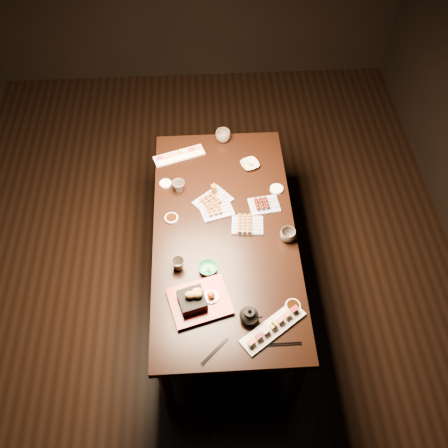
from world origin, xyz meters
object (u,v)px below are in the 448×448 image
Objects in this scene: yakitori_plate_left at (213,199)px; teacup_mid_right at (288,235)px; teapot at (249,314)px; edamame_bowl_cream at (250,165)px; teacup_far_right at (223,136)px; condiment_bottle at (214,188)px; yakitori_plate_center at (216,208)px; teacup_far_left at (179,186)px; sushi_platter_near at (273,326)px; tempura_tray at (200,298)px; sushi_platter_far at (179,154)px; edamame_bowl_green at (208,268)px; teacup_near_left at (178,264)px; yakitori_plate_right at (248,224)px; dining_table at (224,264)px.

yakitori_plate_left is 0.56m from teacup_mid_right.
yakitori_plate_left is at bearing 117.76° from teapot.
teacup_mid_right is (0.18, -0.64, 0.02)m from edamame_bowl_cream.
teacup_mid_right is 0.92× the size of teacup_far_right.
edamame_bowl_cream is 0.36m from condiment_bottle.
teacup_far_left is at bearing 126.66° from yakitori_plate_center.
edamame_bowl_cream is at bearing 9.80° from yakitori_plate_left.
teacup_far_right is (-0.17, 0.27, 0.03)m from edamame_bowl_cream.
yakitori_plate_center is at bearing -114.35° from yakitori_plate_left.
yakitori_plate_left is 0.07m from condiment_bottle.
yakitori_plate_center reaches higher than sushi_platter_near.
condiment_bottle is (-0.15, 0.93, 0.01)m from teapot.
teapot is (0.27, -0.12, -0.01)m from tempura_tray.
edamame_bowl_green is at bearing 81.82° from sushi_platter_far.
sushi_platter_far is at bearing 89.67° from teacup_near_left.
sushi_platter_far is 0.78m from yakitori_plate_right.
teacup_near_left is 0.63× the size of teapot.
yakitori_plate_right is (0.43, -0.65, 0.00)m from sushi_platter_far.
edamame_bowl_cream is 1.52× the size of teacup_near_left.
teacup_far_right is (0.10, 0.58, 0.01)m from yakitori_plate_left.
sushi_platter_near reaches higher than dining_table.
condiment_bottle is at bearing 95.92° from dining_table.
sushi_platter_near is at bearing -78.48° from yakitori_plate_right.
sushi_platter_near is 1.11× the size of sushi_platter_far.
teacup_far_right is 0.91× the size of condiment_bottle.
yakitori_plate_left is at bearing 66.50° from tempura_tray.
yakitori_plate_right is at bearing 105.58° from sushi_platter_far.
teacup_far_right is at bearing 62.07° from sushi_platter_near.
condiment_bottle is at bearing 67.12° from teacup_near_left.
dining_table is 0.93m from teacup_far_right.
yakitori_plate_center is 2.55× the size of teacup_near_left.
teacup_near_left is 0.68× the size of condiment_bottle.
sushi_platter_near is 3.70× the size of teacup_far_right.
teapot reaches higher than teacup_mid_right.
tempura_tray is 2.82× the size of condiment_bottle.
teapot reaches higher than edamame_bowl_green.
dining_table is 8.72× the size of yakitori_plate_center.
condiment_bottle is at bearing 138.52° from teacup_mid_right.
teapot is (0.16, -0.86, 0.03)m from yakitori_plate_left.
sushi_platter_near is at bearing -39.58° from tempura_tray.
teacup_far_right is (0.33, 1.08, 0.01)m from teacup_near_left.
teacup_far_left is (-0.52, 1.04, 0.01)m from sushi_platter_near.
teapot is 1.08× the size of condiment_bottle.
yakitori_plate_center is 0.62× the size of tempura_tray.
tempura_tray is 3.36× the size of teacup_mid_right.
sushi_platter_far is 0.57m from yakitori_plate_center.
teapot is at bearing -80.57° from condiment_bottle.
teacup_far_left is at bearing 82.47° from tempura_tray.
yakitori_plate_center is 0.23m from yakitori_plate_right.
dining_table is 14.05× the size of teapot.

